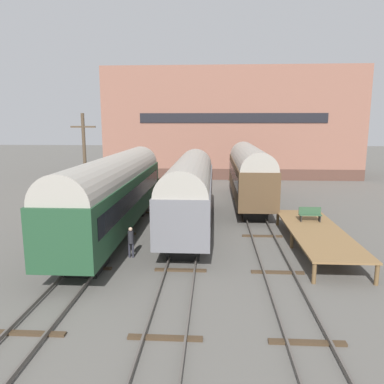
% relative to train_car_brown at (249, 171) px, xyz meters
% --- Properties ---
extents(ground_plane, '(200.00, 200.00, 0.00)m').
position_rel_train_car_brown_xyz_m(ground_plane, '(-4.81, -12.97, -3.01)').
color(ground_plane, '#56544F').
extents(track_left, '(2.60, 60.00, 0.26)m').
position_rel_train_car_brown_xyz_m(track_left, '(-9.62, -12.97, -2.87)').
color(track_left, '#4C4742').
rests_on(track_left, ground).
extents(track_middle, '(2.60, 60.00, 0.26)m').
position_rel_train_car_brown_xyz_m(track_middle, '(-4.81, -12.97, -2.87)').
color(track_middle, '#4C4742').
rests_on(track_middle, ground).
extents(track_right, '(2.60, 60.00, 0.26)m').
position_rel_train_car_brown_xyz_m(track_right, '(0.00, -12.97, -2.87)').
color(track_right, '#4C4742').
rests_on(track_right, ground).
extents(train_car_brown, '(2.95, 15.60, 5.28)m').
position_rel_train_car_brown_xyz_m(train_car_brown, '(0.00, 0.00, 0.00)').
color(train_car_brown, black).
rests_on(train_car_brown, ground).
extents(train_car_green, '(2.97, 18.34, 5.27)m').
position_rel_train_car_brown_xyz_m(train_car_green, '(-9.62, -9.98, -0.00)').
color(train_car_green, black).
rests_on(train_car_green, ground).
extents(train_car_grey, '(2.98, 15.53, 5.05)m').
position_rel_train_car_brown_xyz_m(train_car_grey, '(-4.81, -8.38, -0.14)').
color(train_car_grey, black).
rests_on(train_car_grey, ground).
extents(station_platform, '(3.12, 10.32, 1.10)m').
position_rel_train_car_brown_xyz_m(station_platform, '(2.88, -12.06, -2.00)').
color(station_platform, brown).
rests_on(station_platform, ground).
extents(bench, '(1.40, 0.40, 0.91)m').
position_rel_train_car_brown_xyz_m(bench, '(2.98, -9.97, -1.42)').
color(bench, '#2D4C33').
rests_on(bench, station_platform).
extents(person_worker, '(0.32, 0.32, 1.73)m').
position_rel_train_car_brown_xyz_m(person_worker, '(-7.69, -14.21, -1.97)').
color(person_worker, '#282833').
rests_on(person_worker, ground).
extents(utility_pole, '(1.80, 0.24, 7.98)m').
position_rel_train_car_brown_xyz_m(utility_pole, '(-12.55, -7.05, 1.14)').
color(utility_pole, '#473828').
rests_on(utility_pole, ground).
extents(warehouse_building, '(33.56, 11.36, 14.32)m').
position_rel_train_car_brown_xyz_m(warehouse_building, '(-0.88, 20.04, 4.15)').
color(warehouse_building, '#4F342A').
rests_on(warehouse_building, ground).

